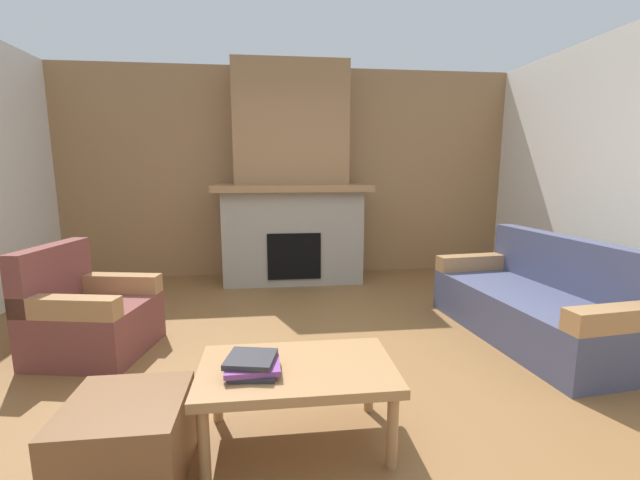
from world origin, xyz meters
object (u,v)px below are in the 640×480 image
at_px(fireplace, 292,189).
at_px(couch, 538,305).
at_px(coffee_table, 297,375).
at_px(armchair, 89,316).
at_px(ottoman, 127,442).

distance_m(fireplace, couch, 3.03).
bearing_deg(couch, coffee_table, -151.52).
height_order(armchair, coffee_table, armchair).
xyz_separation_m(fireplace, couch, (1.96, -2.14, -0.88)).
height_order(fireplace, armchair, fireplace).
bearing_deg(armchair, fireplace, 50.10).
height_order(couch, armchair, same).
bearing_deg(fireplace, armchair, -129.90).
bearing_deg(fireplace, couch, -47.42).
xyz_separation_m(coffee_table, ottoman, (-0.79, -0.19, -0.18)).
xyz_separation_m(armchair, ottoman, (0.75, -1.46, -0.09)).
bearing_deg(armchair, ottoman, -62.86).
distance_m(fireplace, ottoman, 3.72).
distance_m(fireplace, coffee_table, 3.38).
bearing_deg(ottoman, couch, 24.75).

